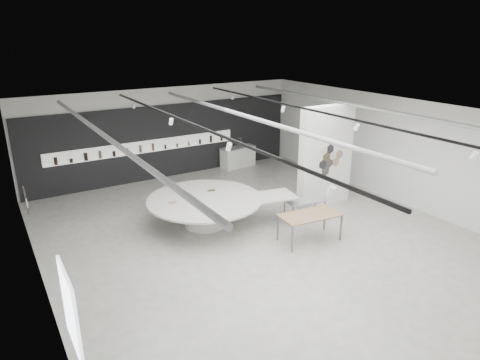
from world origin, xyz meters
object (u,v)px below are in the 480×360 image
display_island (207,208)px  kitchen_counter (238,157)px  sample_table_wood (310,216)px  partition_column (326,157)px  sample_table_stone (305,202)px

display_island → kitchen_counter: 6.44m
kitchen_counter → sample_table_wood: bearing=-112.2°
partition_column → sample_table_wood: (-2.31, -1.96, -1.02)m
display_island → sample_table_wood: display_island is taller
display_island → kitchen_counter: kitchen_counter is taller
partition_column → sample_table_wood: partition_column is taller
display_island → sample_table_stone: (3.01, -1.23, -0.01)m
display_island → kitchen_counter: size_ratio=2.87×
sample_table_stone → kitchen_counter: (1.13, 6.16, -0.13)m
sample_table_wood → partition_column: bearing=40.2°
display_island → sample_table_wood: bearing=-39.4°
display_island → kitchen_counter: bearing=61.1°
partition_column → display_island: partition_column is taller
sample_table_wood → kitchen_counter: size_ratio=1.09×
partition_column → kitchen_counter: (-0.28, 5.53, -1.33)m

